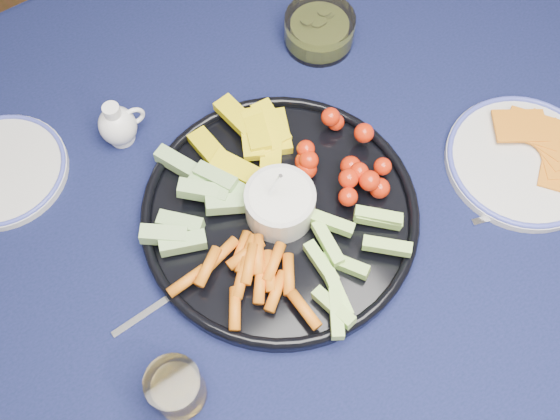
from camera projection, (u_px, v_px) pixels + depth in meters
dining_table at (257, 205)px, 1.03m from camera, size 1.67×1.07×0.75m
crudite_platter at (278, 211)px, 0.90m from camera, size 0.40×0.40×0.13m
creamer_pitcher at (118, 125)px, 0.95m from camera, size 0.07×0.06×0.08m
pickle_bowl at (319, 31)px, 1.05m from camera, size 0.12×0.12×0.05m
cheese_plate at (524, 160)px, 0.95m from camera, size 0.24×0.24×0.03m
juice_tumbler at (177, 389)px, 0.77m from camera, size 0.07×0.07×0.08m
fork_left at (171, 297)px, 0.86m from camera, size 0.16×0.02×0.00m
fork_right at (532, 207)px, 0.92m from camera, size 0.16×0.07×0.00m
side_plate_extra at (1, 170)px, 0.94m from camera, size 0.20×0.20×0.02m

